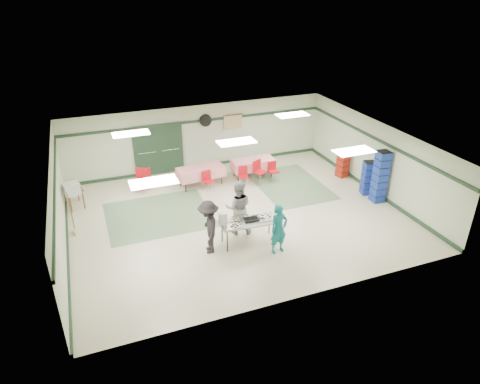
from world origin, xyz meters
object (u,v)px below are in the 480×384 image
object	(u,v)px
dining_table_b	(201,172)
crate_stack_blue_a	(368,178)
volunteer_grey	(238,207)
crate_stack_red	(343,165)
chair_loose_b	(141,178)
serving_table	(249,222)
printer_table	(73,190)
chair_d	(208,179)
crate_stack_blue_b	(380,177)
volunteer_dark	(209,227)
chair_c	(273,169)
volunteer_teal	(279,229)
chair_b	(243,174)
broom	(71,212)
chair_loose_a	(148,177)
dining_table_a	(253,164)
office_printer	(71,189)
chair_a	(258,169)

from	to	relation	value
dining_table_b	crate_stack_blue_a	xyz separation A→B (m)	(5.61, -2.93, 0.08)
volunteer_grey	crate_stack_red	bearing A→B (deg)	-137.37
chair_loose_b	crate_stack_blue_a	size ratio (longest dim) A/B	0.72
serving_table	printer_table	world-z (taller)	serving_table
chair_d	crate_stack_blue_b	xyz separation A→B (m)	(5.51, -3.01, 0.48)
volunteer_dark	crate_stack_blue_b	distance (m)	6.71
dining_table_b	chair_c	bearing A→B (deg)	-17.61
volunteer_dark	crate_stack_red	world-z (taller)	volunteer_dark
serving_table	chair_d	xyz separation A→B (m)	(-0.13, 3.86, -0.22)
volunteer_teal	chair_loose_b	world-z (taller)	volunteer_teal
crate_stack_red	chair_b	bearing A→B (deg)	170.19
crate_stack_blue_b	broom	distance (m)	10.51
chair_c	chair_loose_a	bearing A→B (deg)	163.05
volunteer_teal	broom	distance (m)	6.50
serving_table	chair_b	size ratio (longest dim) A/B	2.36
volunteer_grey	broom	xyz separation A→B (m)	(-4.91, 1.80, -0.11)
dining_table_a	crate_stack_red	xyz separation A→B (m)	(3.41, -1.28, -0.06)
chair_loose_a	office_printer	bearing A→B (deg)	174.14
chair_c	crate_stack_red	xyz separation A→B (m)	(2.79, -0.70, 0.03)
dining_table_a	office_printer	distance (m)	6.92
dining_table_b	office_printer	size ratio (longest dim) A/B	3.73
chair_loose_a	broom	xyz separation A→B (m)	(-2.80, -2.40, 0.29)
dining_table_b	chair_b	distance (m)	1.66
office_printer	crate_stack_blue_a	bearing A→B (deg)	-27.23
crate_stack_blue_b	volunteer_dark	bearing A→B (deg)	-172.59
dining_table_b	chair_loose_b	size ratio (longest dim) A/B	2.02
chair_a	chair_loose_b	xyz separation A→B (m)	(-4.47, 0.85, 0.01)
serving_table	broom	xyz separation A→B (m)	(-5.00, 2.50, 0.06)
dining_table_b	chair_d	world-z (taller)	chair_d
chair_d	chair_loose_a	distance (m)	2.31
serving_table	volunteer_dark	world-z (taller)	volunteer_dark
volunteer_teal	office_printer	bearing A→B (deg)	131.65
serving_table	chair_loose_a	world-z (taller)	chair_loose_a
dining_table_b	broom	distance (m)	5.15
chair_a	printer_table	size ratio (longest dim) A/B	0.94
chair_d	printer_table	distance (m)	4.82
dining_table_a	crate_stack_blue_b	xyz separation A→B (m)	(3.41, -3.58, 0.40)
office_printer	broom	xyz separation A→B (m)	(-0.08, -1.33, -0.17)
volunteer_grey	crate_stack_blue_a	bearing A→B (deg)	-153.17
volunteer_dark	broom	bearing A→B (deg)	-112.37
dining_table_b	chair_d	size ratio (longest dim) A/B	2.31
volunteer_teal	chair_loose_b	xyz separation A→B (m)	(-3.13, 5.47, -0.20)
volunteer_dark	chair_loose_a	world-z (taller)	volunteer_dark
printer_table	office_printer	world-z (taller)	office_printer
chair_d	printer_table	world-z (taller)	chair_d
volunteer_grey	dining_table_b	world-z (taller)	volunteer_grey
crate_stack_blue_b	serving_table	bearing A→B (deg)	-171.00
printer_table	chair_b	bearing A→B (deg)	-18.22
chair_b	crate_stack_blue_a	world-z (taller)	crate_stack_blue_a
volunteer_dark	printer_table	xyz separation A→B (m)	(-3.64, 4.38, -0.19)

